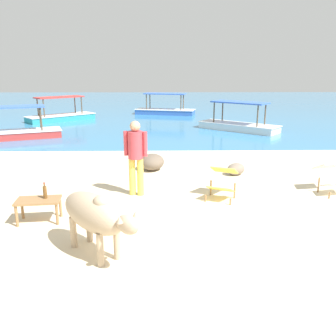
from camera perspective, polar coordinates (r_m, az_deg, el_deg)
name	(u,v)px	position (r m, az deg, el deg)	size (l,w,h in m)	color
sand_beach	(205,257)	(5.35, 6.08, -14.21)	(18.00, 14.00, 0.04)	beige
water_surface	(170,107)	(26.75, 0.25, 9.85)	(60.00, 36.00, 0.03)	teal
cow	(95,214)	(5.20, -11.80, -7.30)	(1.41, 1.50, 0.97)	tan
low_bench_table	(38,203)	(6.69, -20.28, -5.35)	(0.80, 0.52, 0.42)	olive
bottle	(45,192)	(6.64, -19.32, -3.68)	(0.07, 0.07, 0.30)	brown
deck_chair_near	(222,180)	(7.52, 8.82, -1.99)	(0.79, 0.91, 0.68)	olive
deck_chair_far	(332,176)	(8.56, 25.03, -1.14)	(0.64, 0.84, 0.68)	olive
person_standing	(136,153)	(7.48, -5.26, 2.52)	(0.50, 0.32, 1.62)	#DBC64C
shore_rock_large	(236,169)	(9.29, 10.94, -0.17)	(0.51, 0.38, 0.31)	gray
shore_rock_medium	(152,162)	(9.59, -2.59, 0.99)	(0.78, 0.65, 0.43)	#6B5B4C
boat_blue	(165,110)	(22.12, -0.49, 9.41)	(3.84, 2.03, 1.29)	#3866B7
boat_teal	(61,115)	(20.21, -16.98, 8.15)	(3.53, 3.28, 1.29)	teal
boat_red	(13,132)	(15.44, -23.80, 5.39)	(3.84, 2.40, 1.29)	#C63833
boat_white	(238,124)	(16.44, 11.35, 6.95)	(3.55, 3.25, 1.29)	white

